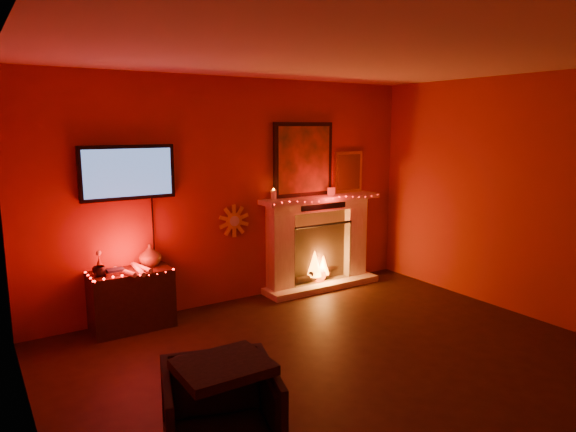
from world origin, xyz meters
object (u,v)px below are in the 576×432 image
(sunburst_clock, at_px, (234,221))
(fireplace, at_px, (318,233))
(console_table, at_px, (132,296))
(armchair, at_px, (221,416))
(tv, at_px, (128,173))

(sunburst_clock, bearing_deg, fireplace, -4.37)
(console_table, height_order, armchair, console_table)
(sunburst_clock, xyz_separation_m, armchair, (-1.49, -2.76, -0.67))
(fireplace, height_order, tv, fireplace)
(tv, bearing_deg, armchair, -95.11)
(tv, bearing_deg, console_table, -112.00)
(fireplace, xyz_separation_m, console_table, (-2.52, -0.13, -0.37))
(tv, relative_size, console_table, 1.41)
(tv, bearing_deg, fireplace, -1.50)
(fireplace, xyz_separation_m, sunburst_clock, (-1.19, 0.09, 0.28))
(fireplace, relative_size, tv, 1.76)
(fireplace, distance_m, console_table, 2.55)
(sunburst_clock, distance_m, armchair, 3.21)
(fireplace, xyz_separation_m, tv, (-2.44, 0.06, 0.92))
(sunburst_clock, distance_m, console_table, 1.49)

